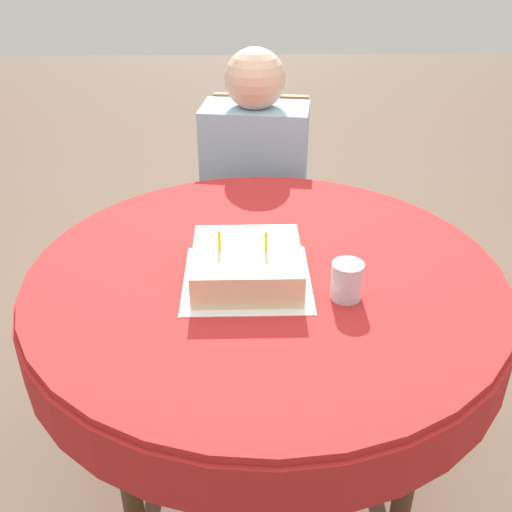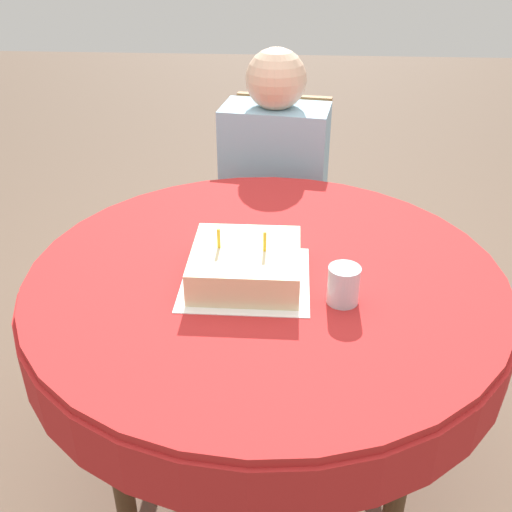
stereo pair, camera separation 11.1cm
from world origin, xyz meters
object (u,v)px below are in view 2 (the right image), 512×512
Objects in this scene: birthday_cake at (246,264)px; drinking_glass at (343,285)px; chair at (277,206)px; person at (274,170)px.

birthday_cake reaches higher than drinking_glass.
drinking_glass is (0.23, -0.08, 0.00)m from birthday_cake.
birthday_cake is at bearing -84.89° from chair.
person reaches higher than birthday_cake.
chair is 1.10m from drinking_glass.
birthday_cake is 2.86× the size of drinking_glass.
person is (-0.01, -0.09, 0.20)m from chair.
person is 12.16× the size of drinking_glass.
chair is at bearing 99.87° from drinking_glass.
birthday_cake is at bearing -84.34° from person.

